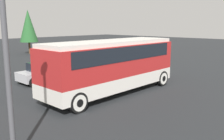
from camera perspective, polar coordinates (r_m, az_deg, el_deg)
The scene contains 6 objects.
ground_plane at distance 15.18m, azimuth 0.00°, elevation -5.33°, with size 120.00×120.00×0.00m, color #26282B.
tour_bus at distance 14.85m, azimuth 0.25°, elevation 1.85°, with size 9.07×2.66×3.19m.
parked_car_near at distance 18.76m, azimuth -14.69°, elevation -0.41°, with size 4.14×1.80×1.42m.
parked_car_mid at distance 22.42m, azimuth -12.47°, elevation 1.46°, with size 4.16×1.89×1.44m.
lamp_post at distance 7.55m, azimuth -23.36°, elevation 8.01°, with size 0.44×0.44×6.03m.
tree_left at distance 36.76m, azimuth -18.59°, elevation 9.50°, with size 2.47×2.47×6.05m.
Camera 1 is at (-10.61, -10.04, 4.15)m, focal length 40.00 mm.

